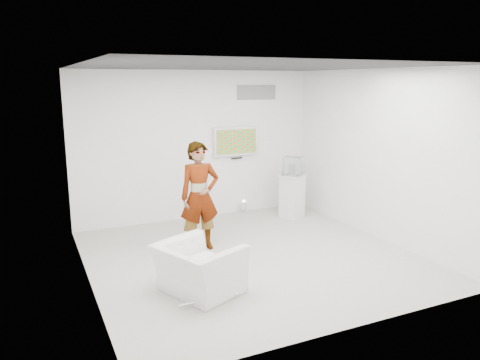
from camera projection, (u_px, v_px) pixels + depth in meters
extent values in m
cube|color=#B9B5AA|center=(251.00, 256.00, 7.57)|extent=(5.00, 5.00, 0.01)
cube|color=#2B2A2D|center=(252.00, 67.00, 6.95)|extent=(5.00, 5.00, 0.01)
cube|color=silver|center=(197.00, 146.00, 9.47)|extent=(5.00, 0.01, 3.00)
cube|color=silver|center=(354.00, 203.00, 5.04)|extent=(5.00, 0.01, 3.00)
cube|color=silver|center=(83.00, 180.00, 6.22)|extent=(0.01, 5.00, 3.00)
cube|color=silver|center=(377.00, 155.00, 8.29)|extent=(0.01, 5.00, 3.00)
cube|color=silver|center=(236.00, 141.00, 9.77)|extent=(1.00, 0.08, 0.60)
cube|color=slate|center=(257.00, 92.00, 9.80)|extent=(0.90, 0.02, 0.30)
imported|color=white|center=(200.00, 196.00, 7.76)|extent=(0.69, 0.48, 1.82)
imported|color=white|center=(199.00, 269.00, 6.23)|extent=(1.23, 1.31, 0.68)
cube|color=silver|center=(292.00, 196.00, 9.70)|extent=(0.57, 0.57, 0.90)
cylinder|color=white|center=(244.00, 207.00, 10.04)|extent=(0.20, 0.20, 0.28)
cube|color=silver|center=(293.00, 166.00, 9.57)|extent=(0.52, 0.52, 0.37)
cube|color=silver|center=(293.00, 169.00, 9.58)|extent=(0.13, 0.18, 0.24)
cube|color=silver|center=(211.00, 151.00, 7.83)|extent=(0.07, 0.13, 0.03)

